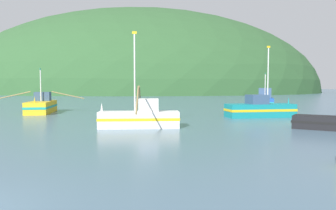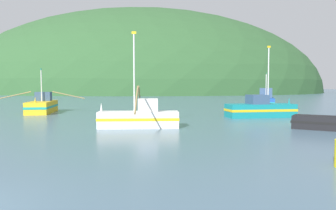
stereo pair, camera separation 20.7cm
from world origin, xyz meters
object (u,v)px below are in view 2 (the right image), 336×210
at_px(fishing_boat_blue, 266,101).
at_px(fishing_boat_white, 139,117).
at_px(fishing_boat_yellow, 42,106).
at_px(fishing_boat_teal, 260,109).

distance_m(fishing_boat_blue, fishing_boat_white, 29.14).
xyz_separation_m(fishing_boat_yellow, fishing_boat_white, (13.55, -13.32, -0.02)).
bearing_deg(fishing_boat_white, fishing_boat_teal, -147.79).
bearing_deg(fishing_boat_blue, fishing_boat_yellow, -56.61).
bearing_deg(fishing_boat_blue, fishing_boat_white, -20.53).
height_order(fishing_boat_yellow, fishing_boat_teal, fishing_boat_teal).
relative_size(fishing_boat_teal, fishing_boat_white, 0.66).
xyz_separation_m(fishing_boat_yellow, fishing_boat_teal, (25.14, -4.42, 0.01)).
bearing_deg(fishing_boat_yellow, fishing_boat_teal, 68.84).
height_order(fishing_boat_yellow, fishing_boat_white, fishing_boat_white).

